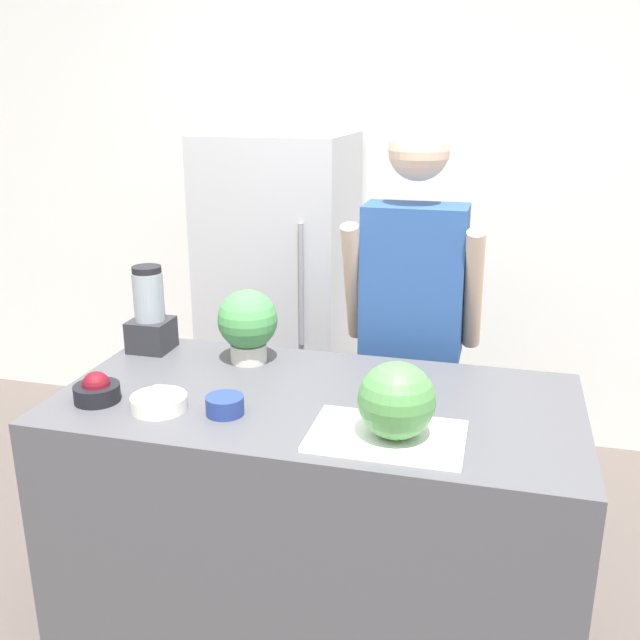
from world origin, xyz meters
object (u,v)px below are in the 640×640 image
object	(u,v)px
bowl_cream	(159,401)
bowl_small_blue	(225,405)
potted_plant	(248,323)
person	(411,337)
bowl_cherries	(97,390)
refrigerator	(281,297)
watermelon	(396,400)
blender	(150,314)

from	to	relation	value
bowl_cream	bowl_small_blue	xyz separation A→B (m)	(0.21, 0.02, 0.00)
bowl_cream	potted_plant	distance (m)	0.49
bowl_small_blue	potted_plant	xyz separation A→B (m)	(-0.08, 0.44, 0.12)
person	bowl_cherries	xyz separation A→B (m)	(-0.89, -0.86, 0.03)
refrigerator	person	world-z (taller)	person
bowl_cherries	bowl_cream	size ratio (longest dim) A/B	0.84
refrigerator	bowl_cherries	xyz separation A→B (m)	(-0.11, -1.57, 0.12)
bowl_cherries	bowl_small_blue	xyz separation A→B (m)	(0.43, 0.01, -0.01)
person	potted_plant	world-z (taller)	person
bowl_cherries	bowl_cream	bearing A→B (deg)	-2.12
watermelon	bowl_small_blue	bearing A→B (deg)	175.37
watermelon	bowl_cream	size ratio (longest dim) A/B	1.27
potted_plant	blender	bearing A→B (deg)	176.68
person	potted_plant	xyz separation A→B (m)	(-0.54, -0.40, 0.14)
watermelon	bowl_small_blue	distance (m)	0.54
watermelon	potted_plant	distance (m)	0.78
bowl_cream	blender	bearing A→B (deg)	119.48
person	bowl_small_blue	xyz separation A→B (m)	(-0.46, -0.84, 0.02)
watermelon	bowl_small_blue	xyz separation A→B (m)	(-0.53, 0.04, -0.10)
person	blender	world-z (taller)	person
watermelon	bowl_cherries	distance (m)	0.97
watermelon	person	bearing A→B (deg)	94.80
bowl_small_blue	refrigerator	bearing A→B (deg)	101.54
refrigerator	bowl_small_blue	distance (m)	1.59
person	watermelon	distance (m)	0.90
bowl_small_blue	potted_plant	world-z (taller)	potted_plant
refrigerator	bowl_cream	size ratio (longest dim) A/B	9.52
person	bowl_small_blue	bearing A→B (deg)	-118.49
bowl_cream	potted_plant	size ratio (longest dim) A/B	0.65
bowl_cherries	bowl_small_blue	distance (m)	0.43
bowl_cream	blender	size ratio (longest dim) A/B	0.53
person	bowl_cream	size ratio (longest dim) A/B	10.11
refrigerator	bowl_cream	distance (m)	1.59
watermelon	bowl_cherries	xyz separation A→B (m)	(-0.96, 0.03, -0.09)
watermelon	blender	size ratio (longest dim) A/B	0.67
potted_plant	bowl_small_blue	bearing A→B (deg)	-79.20
bowl_cream	bowl_small_blue	distance (m)	0.21
refrigerator	bowl_cherries	bearing A→B (deg)	-94.11
refrigerator	blender	bearing A→B (deg)	-98.67
blender	bowl_cream	bearing A→B (deg)	-60.52
person	bowl_cream	bearing A→B (deg)	-127.67
refrigerator	watermelon	xyz separation A→B (m)	(0.85, -1.60, 0.20)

